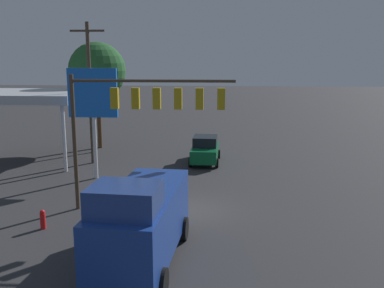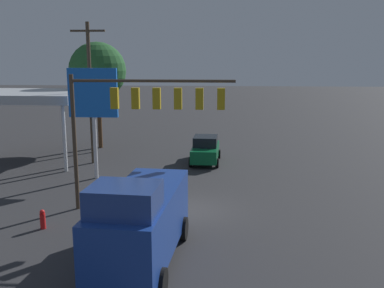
# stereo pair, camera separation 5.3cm
# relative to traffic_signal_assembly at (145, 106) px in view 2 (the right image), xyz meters

# --- Properties ---
(ground_plane) EXTENTS (200.00, 200.00, 0.00)m
(ground_plane) POSITION_rel_traffic_signal_assembly_xyz_m (-2.09, -0.18, -5.16)
(ground_plane) COLOR #2D2D30
(traffic_signal_assembly) EXTENTS (7.85, 0.43, 6.66)m
(traffic_signal_assembly) POSITION_rel_traffic_signal_assembly_xyz_m (0.00, 0.00, 0.00)
(traffic_signal_assembly) COLOR #473828
(traffic_signal_assembly) RESTS_ON ground
(utility_pole) EXTENTS (2.40, 0.26, 9.86)m
(utility_pole) POSITION_rel_traffic_signal_assembly_xyz_m (5.59, -9.47, 0.05)
(utility_pole) COLOR #473828
(utility_pole) RESTS_ON ground
(gas_station_canopy) EXTENTS (9.43, 7.21, 5.07)m
(gas_station_canopy) POSITION_rel_traffic_signal_assembly_xyz_m (10.81, -9.98, -0.46)
(gas_station_canopy) COLOR #B2B7BC
(gas_station_canopy) RESTS_ON ground
(price_sign) EXTENTS (3.02, 0.27, 6.84)m
(price_sign) POSITION_rel_traffic_signal_assembly_xyz_m (4.19, -5.52, -0.10)
(price_sign) COLOR silver
(price_sign) RESTS_ON ground
(sedan_far) EXTENTS (2.17, 4.46, 1.93)m
(sedan_far) POSITION_rel_traffic_signal_assembly_xyz_m (-2.47, -10.19, -4.21)
(sedan_far) COLOR #0C592D
(sedan_far) RESTS_ON ground
(delivery_truck) EXTENTS (2.91, 6.94, 3.58)m
(delivery_truck) POSITION_rel_traffic_signal_assembly_xyz_m (-0.85, 5.69, -3.47)
(delivery_truck) COLOR navy
(delivery_truck) RESTS_ON ground
(street_tree) EXTENTS (4.65, 4.65, 8.76)m
(street_tree) POSITION_rel_traffic_signal_assembly_xyz_m (6.61, -14.84, 1.25)
(street_tree) COLOR #4C331E
(street_tree) RESTS_ON ground
(fire_hydrant) EXTENTS (0.24, 0.24, 0.88)m
(fire_hydrant) POSITION_rel_traffic_signal_assembly_xyz_m (4.15, 2.68, -4.72)
(fire_hydrant) COLOR red
(fire_hydrant) RESTS_ON ground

